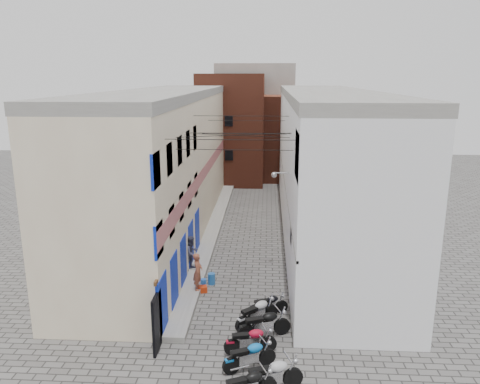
% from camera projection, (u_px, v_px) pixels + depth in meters
% --- Properties ---
extents(ground, '(90.00, 90.00, 0.00)m').
position_uv_depth(ground, '(227.00, 345.00, 17.59)').
color(ground, '#575451').
rests_on(ground, ground).
extents(plinth, '(0.90, 26.00, 0.25)m').
position_uv_depth(plinth, '(213.00, 230.00, 30.26)').
color(plinth, gray).
rests_on(plinth, ground).
extents(building_left, '(5.10, 27.00, 9.00)m').
position_uv_depth(building_left, '(166.00, 163.00, 29.32)').
color(building_left, beige).
rests_on(building_left, ground).
extents(building_right, '(5.94, 26.00, 9.00)m').
position_uv_depth(building_right, '(326.00, 165.00, 28.78)').
color(building_right, white).
rests_on(building_right, ground).
extents(building_far_brick_left, '(6.00, 6.00, 10.00)m').
position_uv_depth(building_far_brick_left, '(232.00, 129.00, 43.59)').
color(building_far_brick_left, maroon).
rests_on(building_far_brick_left, ground).
extents(building_far_brick_right, '(5.00, 6.00, 8.00)m').
position_uv_depth(building_far_brick_right, '(284.00, 137.00, 45.48)').
color(building_far_brick_right, maroon).
rests_on(building_far_brick_right, ground).
extents(building_far_concrete, '(8.00, 5.00, 11.00)m').
position_uv_depth(building_far_concrete, '(255.00, 118.00, 49.16)').
color(building_far_concrete, gray).
rests_on(building_far_concrete, ground).
extents(far_shopfront, '(2.00, 0.30, 2.40)m').
position_uv_depth(far_shopfront, '(252.00, 175.00, 41.69)').
color(far_shopfront, black).
rests_on(far_shopfront, ground).
extents(overhead_wires, '(5.80, 13.02, 1.32)m').
position_uv_depth(overhead_wires, '(239.00, 132.00, 23.25)').
color(overhead_wires, black).
rests_on(overhead_wires, ground).
extents(motorcycle_a, '(2.07, 1.36, 1.15)m').
position_uv_depth(motorcycle_a, '(248.00, 384.00, 14.49)').
color(motorcycle_a, black).
rests_on(motorcycle_a, ground).
extents(motorcycle_b, '(2.27, 1.37, 1.26)m').
position_uv_depth(motorcycle_b, '(271.00, 374.00, 14.90)').
color(motorcycle_b, '#A6A7AB').
rests_on(motorcycle_b, ground).
extents(motorcycle_c, '(2.05, 1.41, 1.14)m').
position_uv_depth(motorcycle_c, '(249.00, 355.00, 16.02)').
color(motorcycle_c, '#0B60B0').
rests_on(motorcycle_c, ground).
extents(motorcycle_d, '(2.05, 1.03, 1.13)m').
position_uv_depth(motorcycle_d, '(250.00, 339.00, 16.96)').
color(motorcycle_d, maroon).
rests_on(motorcycle_d, ground).
extents(motorcycle_e, '(2.26, 1.41, 1.25)m').
position_uv_depth(motorcycle_e, '(264.00, 323.00, 17.96)').
color(motorcycle_e, black).
rests_on(motorcycle_e, ground).
extents(motorcycle_f, '(2.05, 1.97, 1.25)m').
position_uv_depth(motorcycle_f, '(257.00, 312.00, 18.80)').
color(motorcycle_f, '#B0B0B5').
rests_on(motorcycle_f, ground).
extents(motorcycle_g, '(1.86, 1.19, 1.03)m').
position_uv_depth(motorcycle_g, '(268.00, 304.00, 19.70)').
color(motorcycle_g, black).
rests_on(motorcycle_g, ground).
extents(person_a, '(0.47, 0.67, 1.75)m').
position_uv_depth(person_a, '(198.00, 272.00, 21.43)').
color(person_a, brown).
rests_on(person_a, plinth).
extents(person_b, '(1.02, 1.08, 1.77)m').
position_uv_depth(person_b, '(192.00, 253.00, 23.67)').
color(person_b, '#383954').
rests_on(person_b, plinth).
extents(water_jug_near, '(0.37, 0.37, 0.44)m').
position_uv_depth(water_jug_near, '(203.00, 283.00, 22.30)').
color(water_jug_near, blue).
rests_on(water_jug_near, ground).
extents(water_jug_far, '(0.43, 0.43, 0.55)m').
position_uv_depth(water_jug_far, '(212.00, 279.00, 22.68)').
color(water_jug_far, '#215DA7').
rests_on(water_jug_far, ground).
extents(red_crate, '(0.52, 0.45, 0.28)m').
position_uv_depth(red_crate, '(202.00, 289.00, 21.88)').
color(red_crate, '#BC2D0D').
rests_on(red_crate, ground).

